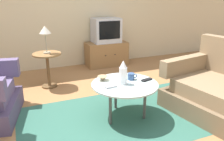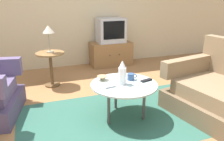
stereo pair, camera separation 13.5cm
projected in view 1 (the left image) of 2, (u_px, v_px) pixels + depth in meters
ground_plane at (112, 116)px, 2.99m from camera, size 16.00×16.00×0.00m
back_wall at (66, 1)px, 4.69m from camera, size 9.00×0.12×2.70m
area_rug at (124, 116)px, 2.99m from camera, size 2.58×1.51×0.00m
coffee_table at (125, 86)px, 2.86m from camera, size 0.82×0.82×0.45m
side_table at (48, 63)px, 3.82m from camera, size 0.46×0.46×0.58m
tv_stand at (106, 54)px, 5.04m from camera, size 0.87×0.45×0.51m
television at (106, 30)px, 4.89m from camera, size 0.56×0.42×0.50m
table_lamp at (45, 31)px, 3.66m from camera, size 0.18×0.18×0.44m
vase at (123, 73)px, 2.79m from camera, size 0.10×0.10×0.30m
mug at (131, 76)px, 2.97m from camera, size 0.13×0.09×0.08m
bowl at (103, 78)px, 2.95m from camera, size 0.13×0.13×0.06m
tv_remote_dark at (147, 80)px, 2.94m from camera, size 0.16×0.09×0.02m
tv_remote_silver at (111, 87)px, 2.73m from camera, size 0.15×0.06×0.02m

